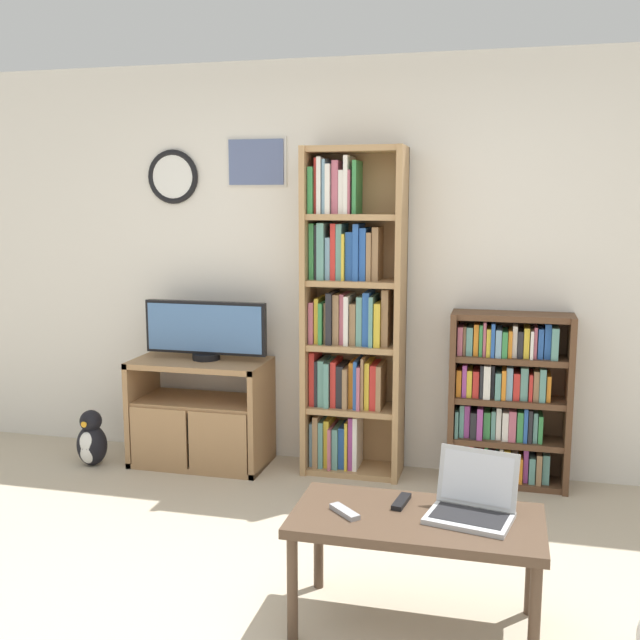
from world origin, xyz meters
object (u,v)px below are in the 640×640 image
Objects in this scene: remote_near_laptop at (345,512)px; bookshelf_tall at (349,317)px; television at (205,330)px; coffee_table at (416,529)px; laptop at (473,501)px; tv_stand at (200,412)px; penguin_figurine at (91,440)px; bookshelf_short at (506,400)px; remote_far_from_laptop at (401,502)px.

bookshelf_tall is at bearing -124.91° from remote_near_laptop.
television reaches higher than remote_near_laptop.
television is 2.30m from coffee_table.
tv_stand is at bearing 152.01° from laptop.
bookshelf_tall reaches higher than penguin_figurine.
laptop is (1.82, -1.52, 0.19)m from tv_stand.
bookshelf_short reaches higher than tv_stand.
television reaches higher than bookshelf_short.
bookshelf_tall reaches higher than coffee_table.
bookshelf_tall reaches higher than remote_far_from_laptop.
tv_stand reaches higher than remote_near_laptop.
remote_near_laptop is 0.39× the size of penguin_figurine.
tv_stand is 2.25m from coffee_table.
bookshelf_tall is 5.50× the size of laptop.
tv_stand is 2.38m from laptop.
remote_near_laptop is at bearing -35.34° from penguin_figurine.
bookshelf_short is 7.26× the size of remote_near_laptop.
coffee_table is 2.69× the size of laptop.
laptop is 2.55× the size of remote_near_laptop.
laptop is at bearing -39.89° from tv_stand.
remote_near_laptop reaches higher than penguin_figurine.
remote_near_laptop is at bearing -52.41° from television.
tv_stand is 1.07× the size of television.
bookshelf_short is at bearing 7.53° from penguin_figurine.
bookshelf_short reaches higher than penguin_figurine.
remote_far_from_laptop is (0.55, -1.59, -0.51)m from bookshelf_tall.
remote_near_laptop is at bearing -169.87° from coffee_table.
remote_near_laptop is at bearing -50.97° from tv_stand.
coffee_table is at bearing -45.89° from television.
coffee_table is 0.15m from remote_far_from_laptop.
remote_far_from_laptop is 2.56m from penguin_figurine.
laptop is at bearing 145.91° from remote_near_laptop.
remote_far_from_laptop is (0.21, 0.16, 0.00)m from remote_near_laptop.
television is 0.77× the size of bookshelf_short.
penguin_figurine is (-2.50, 1.31, -0.37)m from laptop.
remote_far_from_laptop is 0.44× the size of penguin_figurine.
tv_stand is 6.02× the size of remote_near_laptop.
coffee_table is 0.25m from laptop.
laptop reaches higher than coffee_table.
penguin_figurine is at bearing 164.21° from laptop.
laptop is at bearing -41.20° from television.
penguin_figurine is (-2.29, 1.37, -0.25)m from coffee_table.
television is 2.16m from remote_far_from_laptop.
penguin_figurine is at bearing 149.09° from coffee_table.
laptop is at bearing -27.69° from penguin_figurine.
bookshelf_short is 1.87m from remote_near_laptop.
coffee_table is (1.60, -1.57, 0.07)m from tv_stand.
bookshelf_short is 2.67m from penguin_figurine.
coffee_table is (1.57, -1.62, -0.47)m from television.
bookshelf_short is (1.94, 0.14, 0.17)m from tv_stand.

